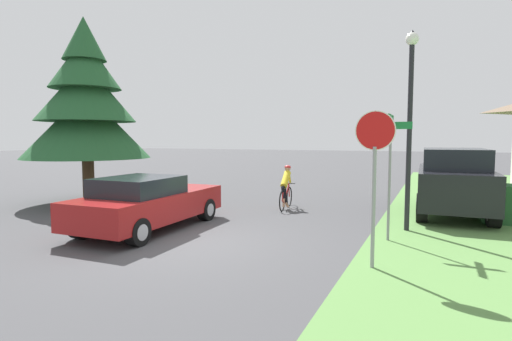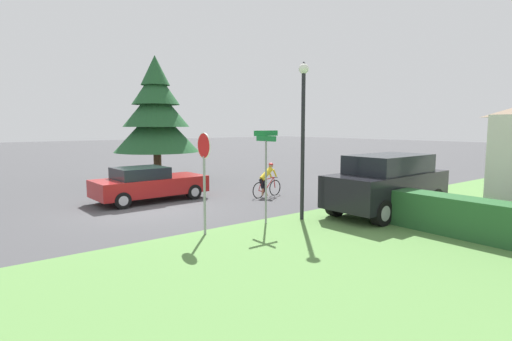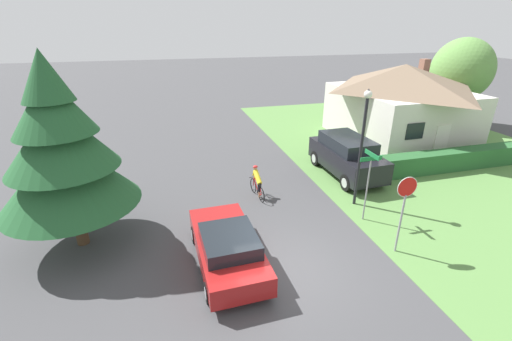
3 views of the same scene
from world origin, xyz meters
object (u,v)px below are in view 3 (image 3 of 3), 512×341
sedan_left_lane (227,247)px  stop_sign (405,200)px  street_name_sign (369,175)px  street_lamp (363,134)px  parked_suv_right (347,156)px  cyclist (257,183)px  conifer_tall_near (61,150)px  deciduous_tree_right (462,70)px  cottage_house (400,102)px

sedan_left_lane → stop_sign: 5.87m
stop_sign → street_name_sign: size_ratio=0.99×
sedan_left_lane → street_lamp: size_ratio=0.89×
sedan_left_lane → parked_suv_right: (7.17, 5.45, 0.35)m
street_lamp → cyclist: bearing=155.6°
cyclist → street_lamp: (3.86, -1.75, 2.44)m
sedan_left_lane → conifer_tall_near: size_ratio=0.67×
cyclist → street_lamp: size_ratio=0.34×
cyclist → street_name_sign: (3.55, -2.98, 1.26)m
stop_sign → street_lamp: (0.36, 3.35, 1.16)m
street_lamp → conifer_tall_near: size_ratio=0.75×
sedan_left_lane → cyclist: (2.17, 4.30, 0.01)m
cyclist → street_name_sign: bearing=-136.2°
street_lamp → deciduous_tree_right: size_ratio=0.78×
parked_suv_right → stop_sign: stop_sign is taller
parked_suv_right → conifer_tall_near: conifer_tall_near is taller
street_name_sign → conifer_tall_near: conifer_tall_near is taller
stop_sign → conifer_tall_near: size_ratio=0.43×
parked_suv_right → street_name_sign: 4.48m
sedan_left_lane → street_lamp: (6.03, 2.55, 2.45)m
cottage_house → street_lamp: size_ratio=1.73×
cyclist → parked_suv_right: parked_suv_right is taller
stop_sign → deciduous_tree_right: bearing=-135.1°
stop_sign → deciduous_tree_right: (13.82, 12.55, 2.11)m
stop_sign → deciduous_tree_right: deciduous_tree_right is taller
deciduous_tree_right → cyclist: bearing=-156.7°
sedan_left_lane → deciduous_tree_right: deciduous_tree_right is taller
cyclist → cottage_house: bearing=-69.3°
stop_sign → conifer_tall_near: conifer_tall_near is taller
cottage_house → street_name_sign: (-7.64, -8.65, -0.55)m
stop_sign → conifer_tall_near: (-10.41, 3.33, 1.56)m
street_lamp → conifer_tall_near: 10.78m
stop_sign → sedan_left_lane: bearing=-5.4°
conifer_tall_near → cottage_house: bearing=22.4°
street_lamp → deciduous_tree_right: bearing=34.4°
parked_suv_right → stop_sign: bearing=165.0°
cottage_house → conifer_tall_near: 19.59m
cyclist → street_name_sign: size_ratio=0.59×
street_name_sign → cyclist: bearing=140.0°
cyclist → conifer_tall_near: size_ratio=0.25×
cyclist → street_name_sign: 4.80m
stop_sign → parked_suv_right: bearing=-100.8°
parked_suv_right → sedan_left_lane: bearing=125.8°
sedan_left_lane → parked_suv_right: 9.01m
conifer_tall_near → deciduous_tree_right: (24.23, 9.22, 0.55)m
sedan_left_lane → street_name_sign: (5.71, 1.32, 1.27)m
cottage_house → sedan_left_lane: 16.76m
cottage_house → street_name_sign: 11.55m
sedan_left_lane → conifer_tall_near: bearing=60.3°
stop_sign → street_lamp: size_ratio=0.57×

